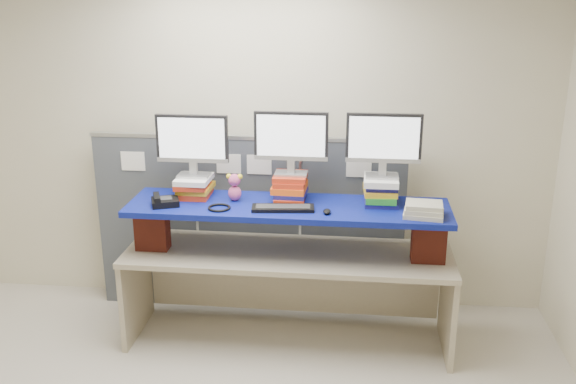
# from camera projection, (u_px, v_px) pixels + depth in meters

# --- Properties ---
(room) EXTENTS (5.00, 4.00, 2.80)m
(room) POSITION_uv_depth(u_px,v_px,m) (195.00, 232.00, 3.49)
(room) COLOR beige
(room) RESTS_ON ground
(cubicle_partition) EXTENTS (2.60, 0.06, 1.53)m
(cubicle_partition) POSITION_uv_depth(u_px,v_px,m) (249.00, 224.00, 5.37)
(cubicle_partition) COLOR #3F434A
(cubicle_partition) RESTS_ON ground
(desk) EXTENTS (2.49, 0.75, 0.75)m
(desk) POSITION_uv_depth(u_px,v_px,m) (288.00, 270.00, 4.90)
(desk) COLOR tan
(desk) RESTS_ON ground
(brick_pier_left) EXTENTS (0.25, 0.14, 0.34)m
(brick_pier_left) POSITION_uv_depth(u_px,v_px,m) (152.00, 228.00, 4.87)
(brick_pier_left) COLOR maroon
(brick_pier_left) RESTS_ON desk
(brick_pier_right) EXTENTS (0.25, 0.14, 0.34)m
(brick_pier_right) POSITION_uv_depth(u_px,v_px,m) (429.00, 240.00, 4.65)
(brick_pier_right) COLOR maroon
(brick_pier_right) RESTS_ON desk
(blue_board) EXTENTS (2.39, 0.62, 0.04)m
(blue_board) POSITION_uv_depth(u_px,v_px,m) (288.00, 208.00, 4.74)
(blue_board) COLOR navy
(blue_board) RESTS_ON brick_pier_left
(book_stack_left) EXTENTS (0.27, 0.32, 0.16)m
(book_stack_left) POSITION_uv_depth(u_px,v_px,m) (195.00, 186.00, 4.90)
(book_stack_left) COLOR red
(book_stack_left) RESTS_ON blue_board
(book_stack_center) EXTENTS (0.26, 0.32, 0.20)m
(book_stack_center) POSITION_uv_depth(u_px,v_px,m) (290.00, 187.00, 4.82)
(book_stack_center) COLOR red
(book_stack_center) RESTS_ON blue_board
(book_stack_right) EXTENTS (0.26, 0.30, 0.20)m
(book_stack_right) POSITION_uv_depth(u_px,v_px,m) (381.00, 190.00, 4.74)
(book_stack_right) COLOR navy
(book_stack_right) RESTS_ON blue_board
(monitor_left) EXTENTS (0.55, 0.15, 0.47)m
(monitor_left) POSITION_uv_depth(u_px,v_px,m) (192.00, 142.00, 4.79)
(monitor_left) COLOR #A6A6AB
(monitor_left) RESTS_ON book_stack_left
(monitor_center) EXTENTS (0.55, 0.15, 0.47)m
(monitor_center) POSITION_uv_depth(u_px,v_px,m) (291.00, 139.00, 4.70)
(monitor_center) COLOR #A6A6AB
(monitor_center) RESTS_ON book_stack_center
(monitor_right) EXTENTS (0.55, 0.15, 0.47)m
(monitor_right) POSITION_uv_depth(u_px,v_px,m) (384.00, 142.00, 4.63)
(monitor_right) COLOR #A6A6AB
(monitor_right) RESTS_ON book_stack_right
(keyboard) EXTENTS (0.46, 0.19, 0.03)m
(keyboard) POSITION_uv_depth(u_px,v_px,m) (283.00, 208.00, 4.63)
(keyboard) COLOR black
(keyboard) RESTS_ON blue_board
(mouse) EXTENTS (0.07, 0.11, 0.03)m
(mouse) POSITION_uv_depth(u_px,v_px,m) (327.00, 211.00, 4.56)
(mouse) COLOR black
(mouse) RESTS_ON blue_board
(desk_phone) EXTENTS (0.24, 0.23, 0.08)m
(desk_phone) POSITION_uv_depth(u_px,v_px,m) (164.00, 201.00, 4.72)
(desk_phone) COLOR black
(desk_phone) RESTS_ON blue_board
(headset) EXTENTS (0.19, 0.19, 0.02)m
(headset) POSITION_uv_depth(u_px,v_px,m) (219.00, 208.00, 4.65)
(headset) COLOR black
(headset) RESTS_ON blue_board
(plush_toy) EXTENTS (0.12, 0.09, 0.21)m
(plush_toy) POSITION_uv_depth(u_px,v_px,m) (235.00, 187.00, 4.80)
(plush_toy) COLOR #D14F87
(plush_toy) RESTS_ON blue_board
(binder_stack) EXTENTS (0.30, 0.25, 0.10)m
(binder_stack) POSITION_uv_depth(u_px,v_px,m) (424.00, 210.00, 4.49)
(binder_stack) COLOR beige
(binder_stack) RESTS_ON blue_board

